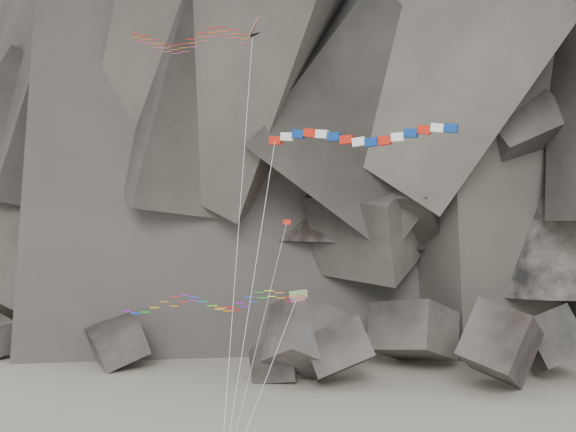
% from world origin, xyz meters
% --- Properties ---
extents(headland, '(110.00, 70.00, 84.00)m').
position_xyz_m(headland, '(0.00, 70.00, 42.00)').
color(headland, '#575047').
rests_on(headland, ground).
extents(boulder_field, '(79.13, 21.02, 9.59)m').
position_xyz_m(boulder_field, '(6.90, 32.52, 2.53)').
color(boulder_field, '#47423F').
rests_on(boulder_field, ground).
extents(delta_kite, '(10.52, 11.86, 29.47)m').
position_xyz_m(delta_kite, '(-2.47, 5.22, 29.49)').
color(delta_kite, red).
rests_on(delta_kite, ground).
extents(banner_kite, '(12.79, 6.47, 20.87)m').
position_xyz_m(banner_kite, '(10.47, -0.60, 21.61)').
color(banner_kite, red).
rests_on(banner_kite, ground).
extents(parafoil_kite, '(12.71, 9.57, 10.72)m').
position_xyz_m(parafoil_kite, '(-0.12, 2.63, 11.23)').
color(parafoil_kite, '#F4F70D').
rests_on(parafoil_kite, ground).
extents(pennant_kite, '(2.20, 8.72, 15.31)m').
position_xyz_m(pennant_kite, '(4.94, 0.96, 13.19)').
color(pennant_kite, red).
rests_on(pennant_kite, ground).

